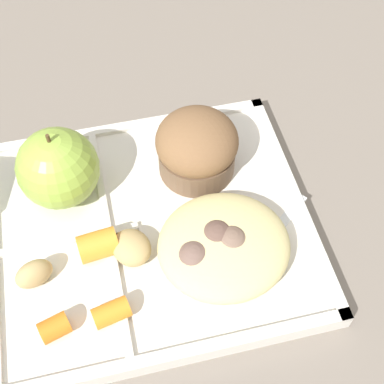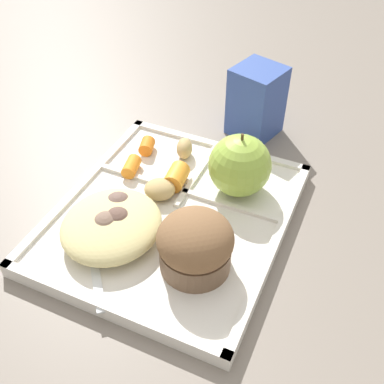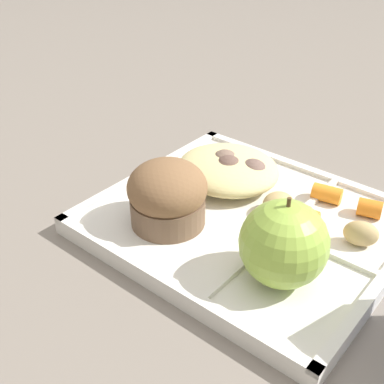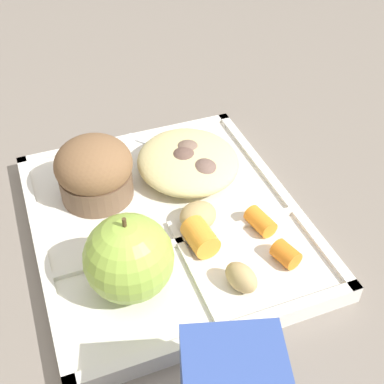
% 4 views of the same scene
% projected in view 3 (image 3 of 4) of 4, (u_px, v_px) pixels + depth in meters
% --- Properties ---
extents(ground, '(6.00, 6.00, 0.00)m').
position_uv_depth(ground, '(247.00, 230.00, 0.54)').
color(ground, slate).
extents(lunch_tray, '(0.31, 0.27, 0.02)m').
position_uv_depth(lunch_tray, '(248.00, 224.00, 0.54)').
color(lunch_tray, silver).
rests_on(lunch_tray, ground).
extents(green_apple, '(0.08, 0.08, 0.09)m').
position_uv_depth(green_apple, '(284.00, 244.00, 0.44)').
color(green_apple, '#93B742').
rests_on(green_apple, lunch_tray).
extents(bran_muffin, '(0.08, 0.08, 0.07)m').
position_uv_depth(bran_muffin, '(167.00, 195.00, 0.51)').
color(bran_muffin, brown).
rests_on(bran_muffin, lunch_tray).
extents(carrot_slice_near_corner, '(0.04, 0.03, 0.03)m').
position_uv_depth(carrot_slice_near_corner, '(299.00, 218.00, 0.51)').
color(carrot_slice_near_corner, orange).
rests_on(carrot_slice_near_corner, lunch_tray).
extents(carrot_slice_diagonal, '(0.04, 0.03, 0.02)m').
position_uv_depth(carrot_slice_diagonal, '(327.00, 194.00, 0.56)').
color(carrot_slice_diagonal, orange).
rests_on(carrot_slice_diagonal, lunch_tray).
extents(carrot_slice_back, '(0.03, 0.03, 0.02)m').
position_uv_depth(carrot_slice_back, '(370.00, 208.00, 0.53)').
color(carrot_slice_back, orange).
rests_on(carrot_slice_back, lunch_tray).
extents(potato_chunk_wedge, '(0.04, 0.03, 0.03)m').
position_uv_depth(potato_chunk_wedge, '(361.00, 234.00, 0.49)').
color(potato_chunk_wedge, tan).
rests_on(potato_chunk_wedge, lunch_tray).
extents(potato_chunk_browned, '(0.05, 0.05, 0.02)m').
position_uv_depth(potato_chunk_browned, '(279.00, 205.00, 0.54)').
color(potato_chunk_browned, tan).
rests_on(potato_chunk_browned, lunch_tray).
extents(egg_noodle_pile, '(0.12, 0.12, 0.03)m').
position_uv_depth(egg_noodle_pile, '(228.00, 169.00, 0.59)').
color(egg_noodle_pile, '#D6C684').
rests_on(egg_noodle_pile, lunch_tray).
extents(meatball_center, '(0.04, 0.04, 0.04)m').
position_uv_depth(meatball_center, '(228.00, 171.00, 0.58)').
color(meatball_center, brown).
rests_on(meatball_center, lunch_tray).
extents(meatball_back, '(0.04, 0.04, 0.04)m').
position_uv_depth(meatball_back, '(253.00, 174.00, 0.58)').
color(meatball_back, brown).
rests_on(meatball_back, lunch_tray).
extents(meatball_side, '(0.04, 0.04, 0.04)m').
position_uv_depth(meatball_side, '(225.00, 165.00, 0.59)').
color(meatball_side, '#755B4C').
rests_on(meatball_side, lunch_tray).
extents(meatball_front, '(0.03, 0.03, 0.03)m').
position_uv_depth(meatball_front, '(210.00, 159.00, 0.62)').
color(meatball_front, brown).
rests_on(meatball_front, lunch_tray).
extents(plastic_fork, '(0.12, 0.10, 0.00)m').
position_uv_depth(plastic_fork, '(206.00, 170.00, 0.62)').
color(plastic_fork, silver).
rests_on(plastic_fork, lunch_tray).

